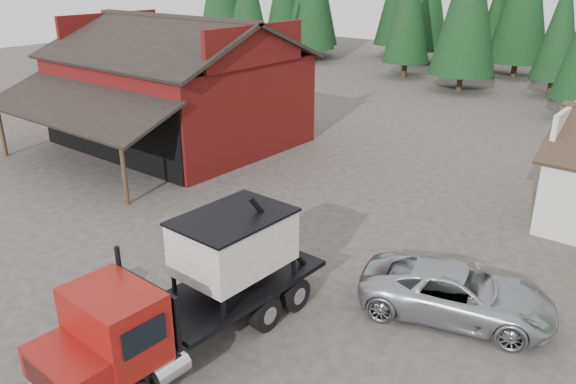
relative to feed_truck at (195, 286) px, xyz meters
The scene contains 7 objects.
ground 5.12m from the feed_truck, 146.73° to the left, with size 120.00×120.00×0.00m, color #403832.
red_barn 19.57m from the feed_truck, 140.14° to the left, with size 12.80×13.63×7.18m.
conifer_backdrop 44.85m from the feed_truck, 95.13° to the left, with size 76.00×16.00×16.00m, color black, non-canonical shape.
near_pine_a 40.44m from the feed_truck, 130.33° to the left, with size 4.40×4.40×11.40m.
feed_truck is the anchor object (origin of this frame).
silver_car 7.55m from the feed_truck, 48.79° to the left, with size 2.56×5.54×1.54m, color #ACAEB4.
equip_box 4.40m from the feed_truck, behind, with size 0.70×1.10×0.60m, color maroon.
Camera 1 is at (13.90, -11.06, 9.63)m, focal length 35.00 mm.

